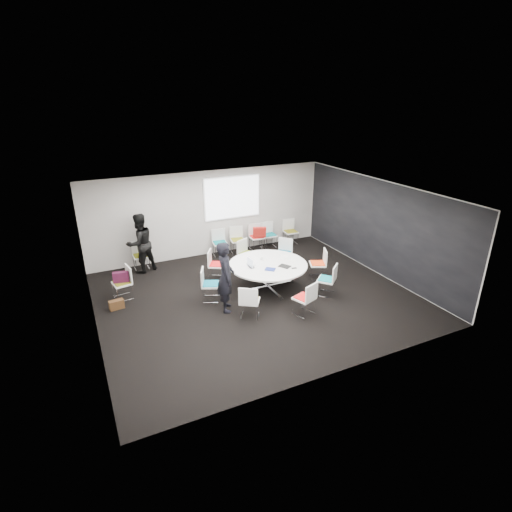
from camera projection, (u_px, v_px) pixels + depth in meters
name	position (u px, v px, depth m)	size (l,w,h in m)	color
room_shell	(259.00, 248.00, 10.21)	(8.08, 7.08, 2.88)	black
conference_table	(268.00, 270.00, 11.00)	(2.16, 2.16, 0.73)	silver
projection_screen	(233.00, 198.00, 13.21)	(1.90, 0.03, 1.35)	white
chair_ring_a	(318.00, 269.00, 11.70)	(0.60, 0.60, 0.88)	silver
chair_ring_b	(283.00, 258.00, 12.48)	(0.64, 0.64, 0.88)	silver
chair_ring_c	(247.00, 259.00, 12.41)	(0.60, 0.60, 0.88)	silver
chair_ring_d	(217.00, 270.00, 11.64)	(0.62, 0.62, 0.88)	silver
chair_ring_e	(210.00, 290.00, 10.45)	(0.60, 0.60, 0.88)	silver
chair_ring_f	(250.00, 307.00, 9.63)	(0.63, 0.63, 0.88)	silver
chair_ring_g	(304.00, 304.00, 9.76)	(0.59, 0.58, 0.88)	silver
chair_ring_h	(327.00, 285.00, 10.72)	(0.64, 0.64, 0.88)	silver
chair_back_a	(220.00, 248.00, 13.32)	(0.52, 0.51, 0.88)	silver
chair_back_b	(238.00, 245.00, 13.57)	(0.53, 0.52, 0.88)	silver
chair_back_c	(257.00, 242.00, 13.86)	(0.48, 0.47, 0.88)	silver
chair_back_d	(269.00, 240.00, 14.05)	(0.48, 0.47, 0.88)	silver
chair_back_e	(290.00, 236.00, 14.39)	(0.49, 0.48, 0.88)	silver
chair_spare_left	(123.00, 289.00, 10.54)	(0.52, 0.53, 0.88)	silver
chair_person_back	(141.00, 261.00, 12.28)	(0.46, 0.45, 0.88)	silver
person_main	(226.00, 277.00, 9.75)	(0.66, 0.43, 1.80)	black
person_back	(140.00, 243.00, 11.90)	(0.88, 0.69, 1.82)	black
laptop	(252.00, 266.00, 10.78)	(0.33, 0.21, 0.03)	#333338
laptop_lid	(250.00, 262.00, 10.70)	(0.30, 0.02, 0.22)	silver
notebook_black	(285.00, 266.00, 10.75)	(0.22, 0.30, 0.02)	black
tablet_folio	(270.00, 269.00, 10.56)	(0.26, 0.20, 0.03)	navy
papers_right	(284.00, 257.00, 11.39)	(0.30, 0.21, 0.00)	silver
papers_front	(290.00, 260.00, 11.20)	(0.30, 0.21, 0.00)	silver
cup	(262.00, 258.00, 11.18)	(0.08, 0.08, 0.09)	white
phone	(294.00, 268.00, 10.65)	(0.14, 0.07, 0.01)	black
maroon_bag	(121.00, 277.00, 10.40)	(0.40, 0.14, 0.28)	#43112B
brown_bag	(117.00, 305.00, 10.06)	(0.36, 0.16, 0.24)	#482D17
red_jacket	(260.00, 232.00, 13.51)	(0.44, 0.10, 0.35)	#B21B15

